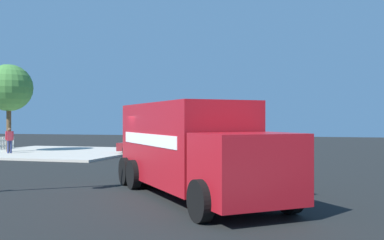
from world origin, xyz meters
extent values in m
plane|color=black|center=(0.00, 0.00, 0.00)|extent=(100.00, 100.00, 0.00)
cube|color=#B2ADA0|center=(-12.52, -12.52, 0.07)|extent=(11.34, 11.34, 0.14)
cube|color=#AD141E|center=(1.52, 1.16, 1.63)|extent=(6.19, 5.68, 2.55)
cube|color=#AD141E|center=(4.71, 3.77, 1.20)|extent=(2.99, 3.06, 1.70)
cube|color=black|center=(5.37, 4.31, 1.54)|extent=(1.34, 1.61, 0.88)
cube|color=#B2B2B7|center=(-0.73, -0.69, 0.19)|extent=(1.62, 1.91, 0.21)
cube|color=white|center=(0.76, 2.09, 1.75)|extent=(3.93, 3.23, 0.36)
cube|color=white|center=(2.29, 0.22, 1.75)|extent=(3.93, 3.23, 0.36)
cylinder|color=black|center=(3.88, 4.70, 0.50)|extent=(0.95, 0.85, 1.00)
cylinder|color=black|center=(5.45, 2.78, 0.50)|extent=(0.95, 0.85, 1.00)
cylinder|color=black|center=(-0.36, 1.22, 0.50)|extent=(0.95, 0.85, 1.00)
cylinder|color=black|center=(1.22, -0.70, 0.50)|extent=(0.95, 0.85, 1.00)
cylinder|color=black|center=(-1.17, 0.55, 0.50)|extent=(0.95, 0.85, 1.00)
cylinder|color=black|center=(0.40, -1.36, 0.50)|extent=(0.95, 0.85, 1.00)
cube|color=maroon|center=(-12.80, -3.14, 0.53)|extent=(2.00, 1.57, 0.50)
cube|color=maroon|center=(-12.85, -4.74, 0.83)|extent=(2.01, 1.77, 1.10)
cube|color=black|center=(-12.85, -4.74, 1.12)|extent=(1.84, 1.49, 0.48)
cube|color=maroon|center=(-12.92, -6.59, 0.56)|extent=(2.02, 2.07, 0.55)
cylinder|color=black|center=(-13.81, -3.24, 0.38)|extent=(0.27, 0.77, 0.76)
cylinder|color=black|center=(-11.80, -3.31, 0.38)|extent=(0.27, 0.77, 0.76)
cylinder|color=black|center=(-13.93, -6.67, 0.38)|extent=(0.27, 0.77, 0.76)
cylinder|color=black|center=(-11.92, -6.74, 0.38)|extent=(0.27, 0.77, 0.76)
cylinder|color=navy|center=(-10.08, -14.61, 0.56)|extent=(0.14, 0.14, 0.84)
cylinder|color=navy|center=(-10.21, -14.51, 0.56)|extent=(0.14, 0.14, 0.84)
cube|color=#BF333F|center=(-10.15, -14.56, 1.30)|extent=(0.40, 0.38, 0.63)
sphere|color=brown|center=(-10.15, -14.56, 1.73)|extent=(0.23, 0.23, 0.23)
cylinder|color=#BF333F|center=(-9.97, -14.70, 1.33)|extent=(0.09, 0.09, 0.57)
cylinder|color=#BF333F|center=(-10.32, -14.43, 1.33)|extent=(0.09, 0.09, 0.57)
cube|color=silver|center=(-14.95, -17.94, 0.61)|extent=(0.08, 0.04, 0.95)
cube|color=silver|center=(-14.77, -17.94, 0.61)|extent=(0.08, 0.04, 0.95)
cube|color=silver|center=(-14.59, -17.94, 0.61)|extent=(0.08, 0.04, 0.95)
cube|color=silver|center=(-14.41, -17.94, 0.61)|extent=(0.08, 0.04, 0.95)
cube|color=silver|center=(-14.23, -17.94, 0.61)|extent=(0.08, 0.04, 0.95)
cube|color=silver|center=(-14.05, -17.94, 0.61)|extent=(0.08, 0.04, 0.95)
cube|color=silver|center=(-13.87, -17.94, 0.61)|extent=(0.08, 0.04, 0.95)
cube|color=silver|center=(-13.69, -17.94, 0.61)|extent=(0.08, 0.04, 0.95)
cube|color=silver|center=(-13.51, -17.94, 0.61)|extent=(0.08, 0.04, 0.95)
cube|color=silver|center=(-13.33, -17.94, 0.61)|extent=(0.08, 0.04, 0.95)
cylinder|color=brown|center=(-11.38, -15.58, 1.77)|extent=(0.32, 0.32, 3.26)
sphere|color=#427F38|center=(-11.38, -15.58, 4.64)|extent=(3.30, 3.30, 3.30)
camera|label=1|loc=(15.44, 5.40, 2.36)|focal=41.99mm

